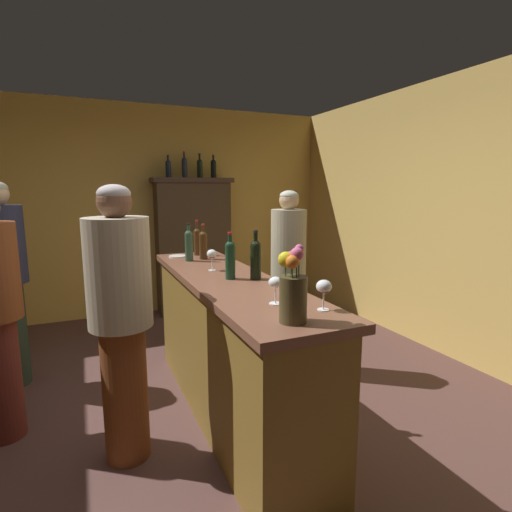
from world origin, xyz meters
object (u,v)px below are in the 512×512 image
object	(u,v)px
wine_glass_front	(276,284)
flower_arrangement	(293,289)
display_bottle_midleft	(185,166)
bartender	(288,273)
display_cabinet	(194,243)
wine_glass_rear	(212,255)
wine_bottle_malbec	(256,258)
display_bottle_center	(200,167)
display_bottle_midright	(213,168)
wine_bottle_pinot	(230,258)
cheese_plate	(178,256)
wine_glass_mid	(324,288)
wine_bottle_rose	(197,240)
display_bottle_left	(168,168)
wine_bottle_riesling	(189,244)
bar_counter	(229,346)
patron_redhead	(121,315)
patron_by_cabinet	(4,276)
wine_bottle_merlot	(203,244)

from	to	relation	value
wine_glass_front	flower_arrangement	world-z (taller)	flower_arrangement
display_bottle_midleft	bartender	world-z (taller)	display_bottle_midleft
bartender	display_bottle_midleft	bearing A→B (deg)	-81.39
display_cabinet	wine_glass_rear	bearing A→B (deg)	-101.34
wine_glass_front	bartender	xyz separation A→B (m)	(0.72, 1.20, -0.24)
wine_bottle_malbec	display_bottle_center	world-z (taller)	display_bottle_center
display_bottle_midright	wine_glass_rear	bearing A→B (deg)	-108.24
display_bottle_midleft	wine_bottle_pinot	bearing A→B (deg)	-97.36
display_bottle_midleft	display_bottle_center	distance (m)	0.20
cheese_plate	display_bottle_center	bearing A→B (deg)	66.89
wine_bottle_malbec	wine_glass_mid	bearing A→B (deg)	-87.51
wine_bottle_rose	display_bottle_left	size ratio (longest dim) A/B	1.18
wine_bottle_malbec	bartender	distance (m)	0.89
wine_glass_mid	wine_glass_rear	world-z (taller)	wine_glass_rear
wine_bottle_malbec	display_bottle_left	xyz separation A→B (m)	(-0.03, 2.69, 0.72)
wine_bottle_malbec	display_bottle_midright	size ratio (longest dim) A/B	1.08
wine_bottle_riesling	wine_bottle_pinot	bearing A→B (deg)	-83.71
bar_counter	cheese_plate	world-z (taller)	cheese_plate
wine_bottle_pinot	patron_redhead	bearing A→B (deg)	-168.44
flower_arrangement	bar_counter	bearing A→B (deg)	87.36
patron_by_cabinet	display_bottle_left	bearing A→B (deg)	97.51
wine_bottle_merlot	flower_arrangement	size ratio (longest dim) A/B	0.86
display_cabinet	wine_bottle_pinot	xyz separation A→B (m)	(-0.43, -2.61, 0.25)
display_bottle_left	display_bottle_midright	world-z (taller)	display_bottle_midright
flower_arrangement	bartender	xyz separation A→B (m)	(0.78, 1.50, -0.29)
wine_glass_rear	display_cabinet	bearing A→B (deg)	78.66
wine_bottle_rose	patron_redhead	bearing A→B (deg)	-123.37
wine_bottle_rose	wine_bottle_merlot	bearing A→B (deg)	-91.98
patron_by_cabinet	patron_redhead	bearing A→B (deg)	-2.72
bar_counter	wine_bottle_pinot	size ratio (longest dim) A/B	7.35
flower_arrangement	wine_glass_mid	bearing A→B (deg)	22.85
bar_counter	cheese_plate	bearing A→B (deg)	97.97
wine_bottle_rose	display_cabinet	bearing A→B (deg)	76.61
flower_arrangement	display_bottle_midright	distance (m)	3.73
wine_glass_front	display_bottle_center	bearing A→B (deg)	80.95
wine_bottle_rose	wine_bottle_malbec	xyz separation A→B (m)	(0.10, -1.14, 0.01)
wine_glass_mid	display_bottle_center	xyz separation A→B (m)	(0.35, 3.48, 0.77)
wine_bottle_malbec	display_bottle_midright	xyz separation A→B (m)	(0.57, 2.69, 0.73)
wine_bottle_rose	cheese_plate	world-z (taller)	wine_bottle_rose
display_bottle_center	wine_bottle_malbec	bearing A→B (deg)	-98.07
wine_bottle_riesling	wine_glass_rear	size ratio (longest dim) A/B	2.00
wine_glass_rear	patron_by_cabinet	bearing A→B (deg)	149.52
wine_glass_rear	display_bottle_left	bearing A→B (deg)	86.02
bar_counter	wine_bottle_merlot	distance (m)	1.02
wine_bottle_pinot	display_bottle_midleft	bearing A→B (deg)	82.64
display_bottle_center	display_bottle_midleft	bearing A→B (deg)	180.00
wine_bottle_pinot	wine_bottle_merlot	size ratio (longest dim) A/B	1.04
display_bottle_center	patron_by_cabinet	world-z (taller)	display_bottle_center
bar_counter	flower_arrangement	bearing A→B (deg)	-92.64
wine_bottle_pinot	display_bottle_center	bearing A→B (deg)	78.35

